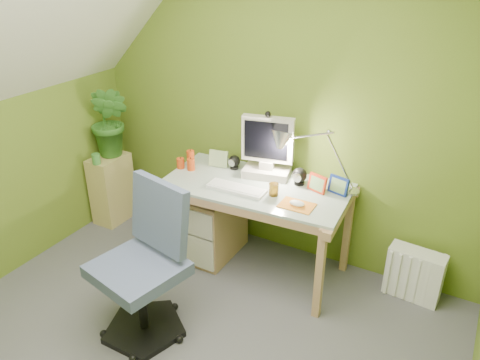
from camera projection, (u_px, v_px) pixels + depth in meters
The scene contains 19 objects.
wall_back at pixel (280, 106), 3.44m from camera, with size 3.20×0.01×2.40m, color olive.
desk at pixel (255, 227), 3.53m from camera, with size 1.33×0.67×0.71m, color tan, non-canonical shape.
monitor at pixel (268, 140), 3.39m from camera, with size 0.41×0.24×0.57m, color beige, non-canonical shape.
speaker_left at pixel (234, 162), 3.59m from camera, with size 0.09×0.09×0.11m, color black, non-canonical shape.
speaker_right at pixel (300, 176), 3.35m from camera, with size 0.11×0.11×0.13m, color black, non-canonical shape.
keyboard at pixel (237, 189), 3.29m from camera, with size 0.43×0.14×0.02m, color white.
mousepad at pixel (297, 205), 3.10m from camera, with size 0.23×0.16×0.01m, color orange.
mouse at pixel (297, 203), 3.09m from camera, with size 0.11×0.07×0.04m, color white.
amber_tumbler at pixel (274, 189), 3.21m from camera, with size 0.07×0.07×0.09m, color #966915.
candle_cluster at pixel (188, 160), 3.61m from camera, with size 0.16×0.14×0.12m, color #CA4011, non-canonical shape.
photo_frame_red at pixel (317, 183), 3.25m from camera, with size 0.14×0.02×0.12m, color red.
photo_frame_blue at pixel (339, 185), 3.22m from camera, with size 0.15×0.02×0.13m, color navy.
photo_frame_green at pixel (218, 159), 3.63m from camera, with size 0.15×0.02×0.13m, color #A9C285.
desk_lamp at pixel (328, 146), 3.17m from camera, with size 0.62×0.26×0.66m, color silver, non-canonical shape.
side_ledge at pixel (112, 188), 4.19m from camera, with size 0.23×0.35×0.62m, color tan.
potted_plant at pixel (110, 122), 3.94m from camera, with size 0.35×0.28×0.63m, color #336B23.
green_cup at pixel (96, 159), 3.91m from camera, with size 0.07×0.07×0.09m, color #438939.
task_chair at pixel (137, 267), 2.83m from camera, with size 0.57×0.57×1.02m, color #465273, non-canonical shape.
radiator at pixel (414, 274), 3.29m from camera, with size 0.38×0.15×0.38m, color silver.
Camera 1 is at (1.37, -1.45, 2.25)m, focal length 35.00 mm.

